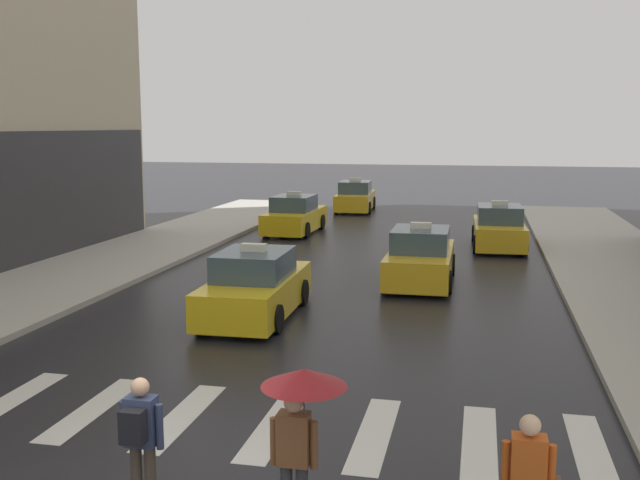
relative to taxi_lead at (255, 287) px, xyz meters
The scene contains 8 objects.
crosswalk_markings 6.40m from the taxi_lead, 76.63° to the right, with size 11.30×2.80×0.01m.
taxi_lead is the anchor object (origin of this frame).
taxi_second 5.94m from the taxi_lead, 53.03° to the left, with size 1.95×4.55×1.80m.
taxi_third 13.11m from the taxi_lead, 62.97° to the left, with size 2.03×4.59×1.80m.
taxi_fourth 14.08m from the taxi_lead, 100.42° to the left, with size 2.00×4.57×1.80m.
taxi_fifth 22.61m from the taxi_lead, 93.49° to the left, with size 2.12×4.62×1.80m.
pedestrian_with_umbrella 9.70m from the taxi_lead, 69.70° to the right, with size 0.96×0.96×1.94m.
pedestrian_with_backpack 9.11m from the taxi_lead, 81.22° to the right, with size 0.55×0.43×1.65m.
Camera 1 is at (3.75, -7.39, 4.57)m, focal length 41.32 mm.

